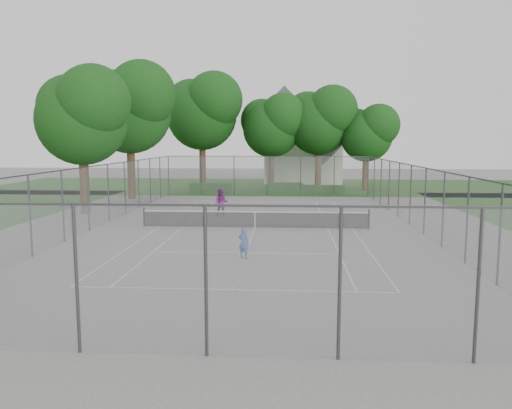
# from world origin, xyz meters

# --- Properties ---
(ground) EXTENTS (120.00, 120.00, 0.00)m
(ground) POSITION_xyz_m (0.00, 0.00, 0.00)
(ground) COLOR slate
(ground) RESTS_ON ground
(grass_far) EXTENTS (60.00, 20.00, 0.00)m
(grass_far) POSITION_xyz_m (0.00, 26.00, 0.00)
(grass_far) COLOR #204B15
(grass_far) RESTS_ON ground
(court_markings) EXTENTS (11.03, 23.83, 0.01)m
(court_markings) POSITION_xyz_m (0.00, 0.00, 0.01)
(court_markings) COLOR silver
(court_markings) RESTS_ON ground
(tennis_net) EXTENTS (12.87, 0.10, 1.10)m
(tennis_net) POSITION_xyz_m (0.00, 0.00, 0.51)
(tennis_net) COLOR black
(tennis_net) RESTS_ON ground
(perimeter_fence) EXTENTS (18.08, 34.08, 3.52)m
(perimeter_fence) POSITION_xyz_m (0.00, 0.00, 1.81)
(perimeter_fence) COLOR #38383D
(perimeter_fence) RESTS_ON ground
(tree_far_left) EXTENTS (8.16, 7.45, 11.72)m
(tree_far_left) POSITION_xyz_m (-6.78, 22.90, 8.06)
(tree_far_left) COLOR #3E2816
(tree_far_left) RESTS_ON ground
(tree_far_midleft) EXTENTS (6.66, 6.08, 9.57)m
(tree_far_midleft) POSITION_xyz_m (0.27, 22.84, 6.57)
(tree_far_midleft) COLOR #3E2816
(tree_far_midleft) RESTS_ON ground
(tree_far_midright) EXTENTS (7.19, 6.56, 10.33)m
(tree_far_midright) POSITION_xyz_m (5.02, 22.98, 7.10)
(tree_far_midright) COLOR #3E2816
(tree_far_midright) RESTS_ON ground
(tree_far_right) EXTENTS (5.87, 5.36, 8.43)m
(tree_far_right) POSITION_xyz_m (9.63, 22.12, 5.79)
(tree_far_right) COLOR #3E2816
(tree_far_right) RESTS_ON ground
(tree_side_back) EXTENTS (7.92, 7.23, 11.38)m
(tree_side_back) POSITION_xyz_m (-11.27, 13.49, 7.82)
(tree_side_back) COLOR #3E2816
(tree_side_back) RESTS_ON ground
(tree_side_front) EXTENTS (6.81, 6.21, 9.78)m
(tree_side_front) POSITION_xyz_m (-11.74, 4.76, 6.72)
(tree_side_front) COLOR #3E2816
(tree_side_front) RESTS_ON ground
(hedge_left) EXTENTS (3.87, 1.16, 0.97)m
(hedge_left) POSITION_xyz_m (-5.34, 18.24, 0.48)
(hedge_left) COLOR #1D4A17
(hedge_left) RESTS_ON ground
(hedge_mid) EXTENTS (3.21, 0.92, 1.01)m
(hedge_mid) POSITION_xyz_m (1.64, 18.38, 0.50)
(hedge_mid) COLOR #1D4A17
(hedge_mid) RESTS_ON ground
(hedge_right) EXTENTS (2.76, 1.01, 0.83)m
(hedge_right) POSITION_xyz_m (5.67, 17.86, 0.41)
(hedge_right) COLOR #1D4A17
(hedge_right) RESTS_ON ground
(house) EXTENTS (8.76, 6.79, 10.90)m
(house) POSITION_xyz_m (3.58, 31.36, 4.39)
(house) COLOR white
(house) RESTS_ON ground
(girl_player) EXTENTS (0.57, 0.48, 1.32)m
(girl_player) POSITION_xyz_m (0.01, -7.41, 0.66)
(girl_player) COLOR #2C4AA7
(girl_player) RESTS_ON ground
(woman_player) EXTENTS (0.99, 0.83, 1.84)m
(woman_player) POSITION_xyz_m (-2.45, 3.96, 0.92)
(woman_player) COLOR #78287A
(woman_player) RESTS_ON ground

